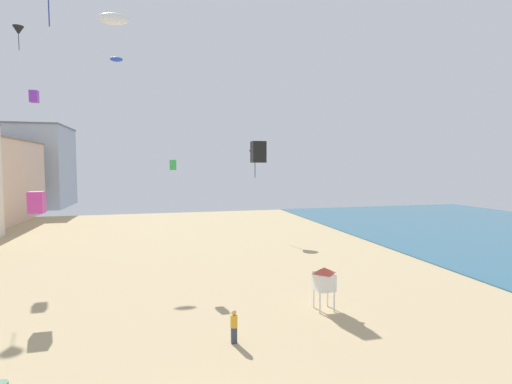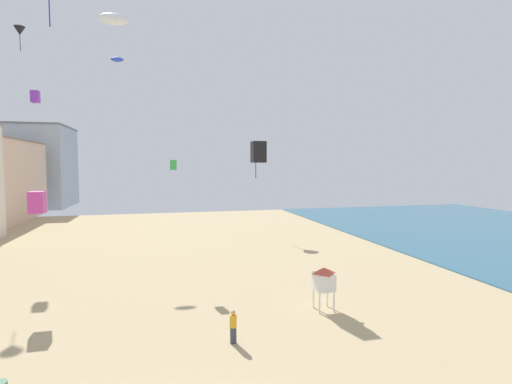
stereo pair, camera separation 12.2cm
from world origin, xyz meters
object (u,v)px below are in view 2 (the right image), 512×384
(kite_magenta_box, at_px, (37,202))
(kite_white_parafoil, at_px, (113,19))
(kite_flyer, at_px, (233,325))
(kite_purple_box, at_px, (35,97))
(kite_black_delta_2, at_px, (256,155))
(lifeguard_stand, at_px, (324,279))
(kite_black_box, at_px, (258,152))
(kite_black_delta, at_px, (20,31))
(kite_blue_parafoil, at_px, (117,59))
(kite_green_box, at_px, (173,165))

(kite_magenta_box, relative_size, kite_white_parafoil, 0.80)
(kite_flyer, height_order, kite_purple_box, kite_purple_box)
(kite_purple_box, relative_size, kite_white_parafoil, 0.66)
(kite_black_delta_2, height_order, kite_white_parafoil, kite_white_parafoil)
(kite_flyer, height_order, kite_magenta_box, kite_magenta_box)
(lifeguard_stand, height_order, kite_black_delta_2, kite_black_delta_2)
(kite_black_box, distance_m, kite_black_delta_2, 18.63)
(kite_magenta_box, bearing_deg, kite_flyer, -39.80)
(kite_magenta_box, bearing_deg, kite_black_delta, 109.05)
(lifeguard_stand, distance_m, kite_black_delta_2, 26.58)
(kite_blue_parafoil, relative_size, kite_black_delta_2, 0.38)
(kite_black_delta_2, bearing_deg, kite_blue_parafoil, -171.92)
(kite_purple_box, xyz_separation_m, kite_black_delta_2, (22.88, 4.83, -5.30))
(kite_black_delta_2, bearing_deg, lifeguard_stand, -94.88)
(kite_green_box, distance_m, kite_magenta_box, 9.86)
(lifeguard_stand, distance_m, kite_black_box, 10.73)
(lifeguard_stand, bearing_deg, kite_green_box, 126.71)
(kite_magenta_box, distance_m, kite_black_delta, 22.43)
(kite_green_box, xyz_separation_m, kite_purple_box, (-12.46, 10.04, 6.50))
(lifeguard_stand, distance_m, kite_green_box, 14.90)
(kite_flyer, relative_size, kite_black_delta_2, 0.49)
(kite_white_parafoil, bearing_deg, kite_black_box, 23.65)
(kite_blue_parafoil, relative_size, kite_magenta_box, 0.95)
(kite_flyer, height_order, lifeguard_stand, lifeguard_stand)
(kite_black_delta, bearing_deg, kite_black_box, -35.95)
(kite_black_delta, bearing_deg, kite_purple_box, -40.10)
(lifeguard_stand, relative_size, kite_black_delta, 1.12)
(kite_flyer, relative_size, kite_green_box, 2.07)
(kite_magenta_box, height_order, kite_black_delta, kite_black_delta)
(kite_purple_box, distance_m, kite_black_delta, 6.69)
(kite_green_box, relative_size, kite_magenta_box, 0.58)
(kite_white_parafoil, bearing_deg, lifeguard_stand, -14.25)
(kite_black_box, bearing_deg, kite_flyer, -110.85)
(kite_green_box, distance_m, kite_black_delta, 22.10)
(kite_flyer, bearing_deg, kite_black_delta, 53.64)
(kite_magenta_box, height_order, kite_black_delta_2, kite_black_delta_2)
(kite_black_box, bearing_deg, kite_white_parafoil, -156.35)
(kite_flyer, distance_m, kite_black_box, 13.78)
(kite_blue_parafoil, relative_size, kite_purple_box, 1.15)
(kite_green_box, bearing_deg, kite_blue_parafoil, 112.47)
(lifeguard_stand, bearing_deg, kite_white_parafoil, 163.98)
(lifeguard_stand, relative_size, kite_magenta_box, 1.86)
(kite_flyer, xyz_separation_m, kite_purple_box, (-14.75, 23.33, 14.18))
(kite_blue_parafoil, relative_size, kite_white_parafoil, 0.76)
(kite_black_box, relative_size, kite_purple_box, 1.40)
(kite_magenta_box, bearing_deg, kite_green_box, 26.28)
(kite_blue_parafoil, bearing_deg, kite_purple_box, -160.15)
(kite_magenta_box, relative_size, kite_black_delta_2, 0.40)
(kite_purple_box, height_order, kite_black_delta, kite_black_delta)
(kite_black_delta, xyz_separation_m, kite_black_delta_2, (24.36, 3.59, -11.70))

